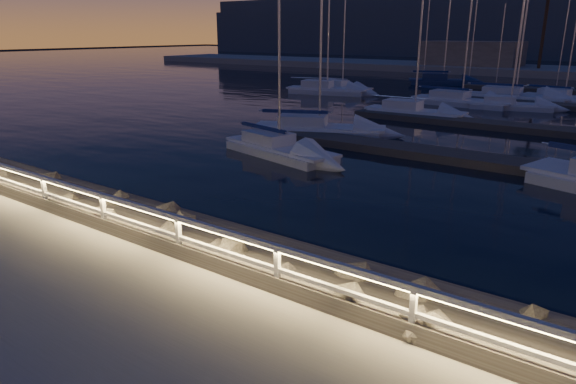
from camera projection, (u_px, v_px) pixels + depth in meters
name	position (u px, v px, depth m)	size (l,w,h in m)	color
ground	(242.00, 278.00, 11.44)	(400.00, 400.00, 0.00)	gray
harbor_water	(536.00, 125.00, 35.81)	(400.00, 440.00, 0.60)	black
guard_rail	(238.00, 245.00, 11.24)	(44.11, 0.12, 1.06)	silver
riprap	(309.00, 277.00, 11.79)	(34.49, 3.31, 1.55)	#69645A
floating_docks	(541.00, 115.00, 36.63)	(22.00, 36.00, 0.40)	#564E47
distant_hills	(532.00, 34.00, 125.59)	(230.00, 37.50, 18.00)	#374355
sailboat_a	(412.00, 111.00, 36.63)	(7.17, 2.45, 12.10)	silver
sailboat_b	(277.00, 147.00, 25.37)	(7.05, 3.51, 11.58)	silver
sailboat_e	(325.00, 89.00, 50.37)	(8.20, 4.23, 13.53)	silver
sailboat_f	(316.00, 128.00, 30.31)	(7.82, 5.03, 13.01)	silver
sailboat_g	(459.00, 100.00, 42.60)	(8.31, 3.07, 13.82)	silver
sailboat_i	(341.00, 87.00, 52.72)	(6.63, 2.72, 11.03)	silver
sailboat_j	(508.00, 104.00, 40.41)	(6.74, 3.49, 11.07)	silver
sailboat_k	(512.00, 96.00, 45.02)	(8.78, 3.06, 14.66)	silver
sailboat_m	(441.00, 81.00, 59.32)	(7.94, 4.96, 13.23)	navy
sailboat_n	(562.00, 97.00, 44.88)	(7.05, 2.98, 11.66)	silver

